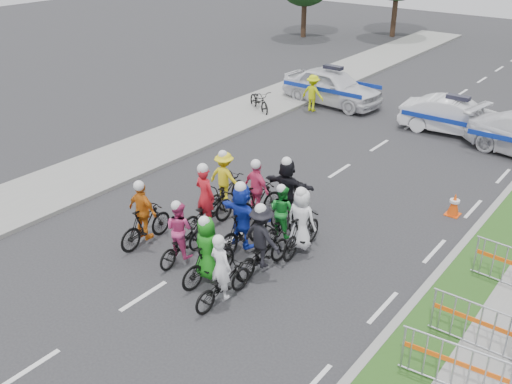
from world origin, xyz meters
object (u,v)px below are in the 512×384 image
Objects in this scene: rider_0 at (222,280)px; parked_bike at (259,101)px; rider_6 at (207,208)px; rider_2 at (181,238)px; marshal_hiviz at (313,93)px; rider_11 at (287,193)px; barrier_0 at (454,368)px; police_car_1 at (455,116)px; rider_10 at (225,184)px; rider_5 at (243,222)px; rider_4 at (262,245)px; rider_8 at (282,219)px; police_car_0 at (332,87)px; rider_1 at (208,256)px; rider_9 at (257,197)px; rider_3 at (145,220)px; rider_7 at (301,227)px; barrier_1 at (479,329)px; cone_0 at (454,204)px.

rider_0 is 0.94× the size of parked_bike.
rider_6 is (-2.50, 2.25, 0.08)m from rider_0.
rider_2 reaches higher than marshal_hiviz.
rider_11 is 0.98× the size of barrier_0.
police_car_1 is at bearing -101.66° from rider_11.
rider_5 is at bearing 134.47° from rider_10.
rider_6 reaches higher than rider_4.
rider_8 is 1.04× the size of marshal_hiviz.
police_car_1 is (5.93, -0.42, -0.11)m from police_car_0.
rider_6 is 11.36m from marshal_hiviz.
police_car_0 is at bearing -65.62° from rider_1.
barrier_0 is (6.86, -3.09, -0.17)m from rider_9.
parked_bike is (-7.21, 8.44, -0.14)m from rider_8.
rider_10 is (-1.27, 0.08, -0.02)m from rider_9.
rider_1 is at bearing -118.35° from parked_bike.
rider_5 is 1.52m from rider_6.
barrier_0 is at bearing 157.51° from rider_8.
rider_1 is at bearing -156.38° from police_car_0.
marshal_hiviz is at bearing -63.06° from rider_1.
rider_3 is at bearing 78.92° from rider_10.
rider_2 is at bearing -8.62° from rider_1.
rider_6 is at bearing 9.93° from rider_7.
rider_0 is at bearing 172.73° from police_car_1.
rider_8 is 6.19m from barrier_0.
rider_6 is at bearing -160.87° from police_car_0.
rider_2 is 14.34m from police_car_0.
marshal_hiviz is (-6.07, -1.01, 0.11)m from police_car_1.
police_car_0 is at bearing -72.40° from rider_6.
rider_10 is at bearing 156.47° from police_car_1.
rider_5 is 1.52m from rider_7.
rider_0 is at bearing 140.56° from rider_6.
rider_6 is at bearing 166.96° from barrier_0.
rider_0 is 0.89× the size of barrier_0.
rider_3 is at bearing -171.97° from barrier_1.
rider_0 is 0.95× the size of rider_3.
rider_2 is 0.93× the size of rider_10.
rider_10 is 10.90m from police_car_1.
rider_1 is (-0.79, 0.40, 0.11)m from rider_0.
rider_4 is 0.95× the size of rider_5.
rider_9 is 1.17× the size of marshal_hiviz.
rider_7 is 11.22m from police_car_1.
rider_2 is 1.02× the size of rider_8.
rider_10 is at bearing -11.28° from rider_8.
rider_3 is (-2.50, 0.28, 0.02)m from rider_1.
rider_7 is 2.71× the size of cone_0.
rider_7 reaches higher than rider_1.
parked_bike is at bearing -68.95° from rider_3.
rider_9 is at bearing -61.21° from rider_0.
rider_3 is at bearing -9.04° from rider_0.
rider_5 reaches higher than rider_8.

